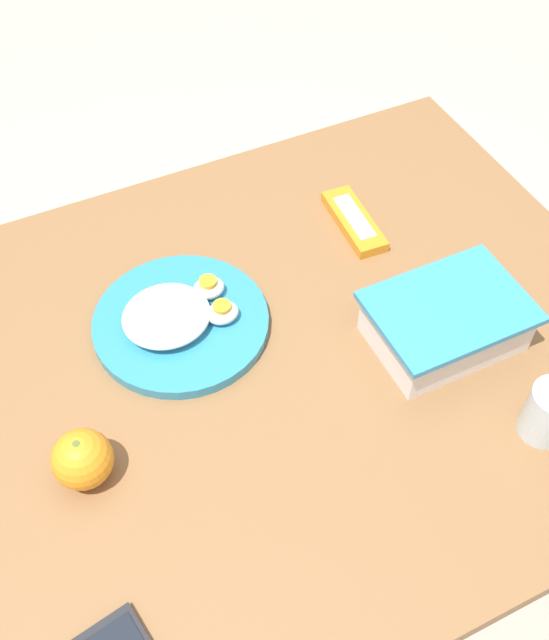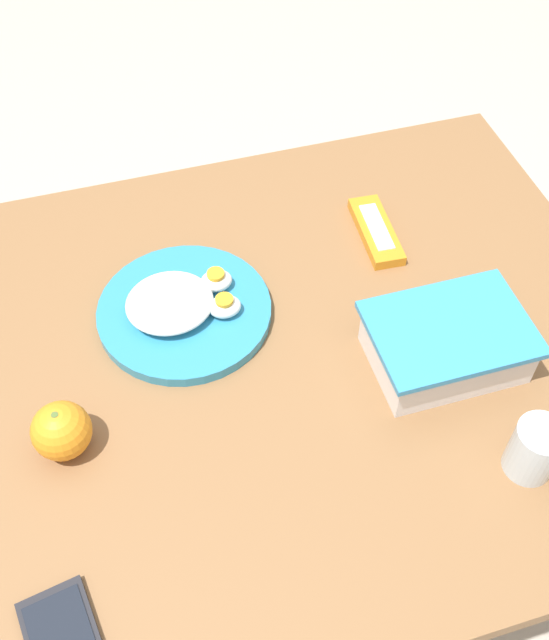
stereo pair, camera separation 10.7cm
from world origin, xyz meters
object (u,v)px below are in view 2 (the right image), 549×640
at_px(orange_fruit, 61,431).
at_px(candy_bar, 376,231).
at_px(rice_plate, 182,308).
at_px(drinking_glass, 535,449).
at_px(food_container, 446,345).

relative_size(orange_fruit, candy_bar, 0.50).
relative_size(rice_plate, drinking_glass, 3.13).
height_order(orange_fruit, rice_plate, orange_fruit).
bearing_deg(orange_fruit, drinking_glass, 160.83).
distance_m(candy_bar, drinking_glass, 0.45).
relative_size(rice_plate, candy_bar, 1.66).
bearing_deg(food_container, orange_fruit, -1.12).
distance_m(food_container, orange_fruit, 0.53).
xyz_separation_m(orange_fruit, rice_plate, (-0.19, -0.17, -0.02)).
xyz_separation_m(food_container, candy_bar, (-0.00, -0.26, -0.02)).
bearing_deg(orange_fruit, candy_bar, -154.53).
xyz_separation_m(food_container, drinking_glass, (-0.03, 0.19, 0.01)).
height_order(orange_fruit, candy_bar, orange_fruit).
xyz_separation_m(rice_plate, candy_bar, (-0.34, -0.08, -0.01)).
height_order(food_container, rice_plate, food_container).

